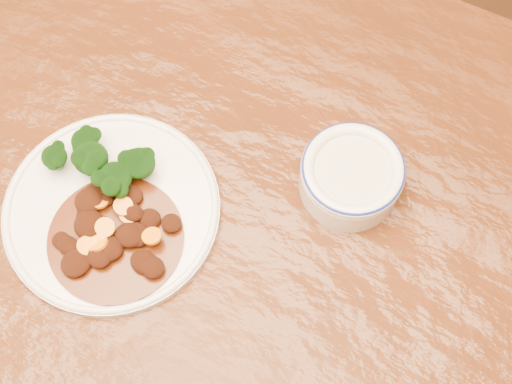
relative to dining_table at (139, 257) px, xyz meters
The scene contains 6 objects.
ground 0.67m from the dining_table, ahead, with size 4.00×4.00×0.00m, color #472A11.
dining_table is the anchor object (origin of this frame).
dinner_plate 0.09m from the dining_table, 159.29° to the left, with size 0.23×0.23×0.01m.
broccoli_florets 0.14m from the dining_table, 143.87° to the left, with size 0.11×0.07×0.04m.
mince_stew 0.10m from the dining_table, 114.66° to the right, with size 0.14×0.14×0.03m.
dip_bowl 0.27m from the dining_table, 46.08° to the left, with size 0.11×0.11×0.05m.
Camera 1 is at (0.26, -0.15, 1.46)m, focal length 50.00 mm.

